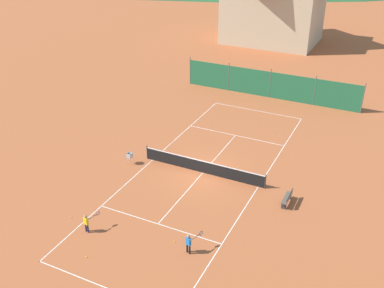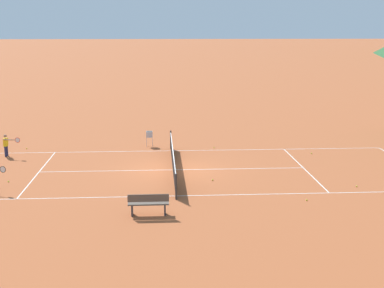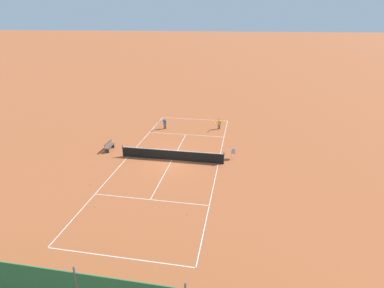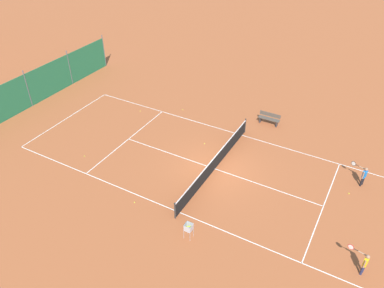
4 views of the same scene
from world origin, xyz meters
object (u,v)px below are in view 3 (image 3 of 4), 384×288
(tennis_ball_far_corner, at_px, (145,167))
(tennis_ball_mid_court, at_px, (91,184))
(tennis_ball_near_corner, at_px, (234,132))
(tennis_ball_by_net_left, at_px, (210,123))
(tennis_ball_service_box, at_px, (188,214))
(courtside_bench, at_px, (109,146))
(tennis_ball_alley_left, at_px, (222,178))
(player_near_baseline, at_px, (164,123))
(player_near_service, at_px, (219,123))
(tennis_net, at_px, (172,155))
(tennis_ball_by_net_right, at_px, (173,130))
(tennis_ball_alley_right, at_px, (95,206))
(ball_hopper, at_px, (233,152))

(tennis_ball_far_corner, distance_m, tennis_ball_mid_court, 4.63)
(tennis_ball_mid_court, xyz_separation_m, tennis_ball_near_corner, (-10.09, -13.34, 0.00))
(tennis_ball_far_corner, height_order, tennis_ball_by_net_left, same)
(tennis_ball_far_corner, height_order, tennis_ball_mid_court, same)
(tennis_ball_service_box, distance_m, courtside_bench, 12.70)
(tennis_ball_alley_left, bearing_deg, tennis_ball_service_box, 71.07)
(player_near_baseline, relative_size, tennis_ball_near_corner, 18.83)
(player_near_service, relative_size, tennis_ball_far_corner, 18.09)
(player_near_service, relative_size, tennis_ball_mid_court, 18.09)
(tennis_net, relative_size, player_near_baseline, 7.39)
(player_near_service, xyz_separation_m, tennis_ball_by_net_left, (1.26, -1.78, -0.67))
(tennis_ball_far_corner, bearing_deg, tennis_net, -138.73)
(tennis_net, height_order, tennis_ball_service_box, tennis_net)
(tennis_ball_alley_left, xyz_separation_m, tennis_ball_mid_court, (9.71, 2.71, 0.00))
(player_near_service, height_order, tennis_ball_by_net_left, player_near_service)
(tennis_ball_by_net_right, distance_m, tennis_ball_alley_right, 15.33)
(player_near_service, bearing_deg, tennis_ball_by_net_left, -54.78)
(player_near_baseline, relative_size, tennis_ball_service_box, 18.83)
(ball_hopper, bearing_deg, tennis_ball_near_corner, -87.82)
(tennis_ball_service_box, bearing_deg, tennis_ball_mid_court, -17.20)
(courtside_bench, bearing_deg, tennis_ball_far_corner, 147.41)
(tennis_ball_far_corner, bearing_deg, tennis_ball_service_box, 129.41)
(tennis_ball_service_box, relative_size, tennis_ball_alley_right, 1.00)
(tennis_ball_by_net_right, xyz_separation_m, tennis_ball_service_box, (-4.54, 15.02, 0.00))
(player_near_service, bearing_deg, tennis_ball_far_corner, 63.30)
(tennis_ball_far_corner, distance_m, tennis_ball_near_corner, 12.12)
(tennis_ball_by_net_left, xyz_separation_m, courtside_bench, (8.40, 9.48, 0.42))
(tennis_ball_alley_right, relative_size, tennis_ball_near_corner, 1.00)
(tennis_net, bearing_deg, tennis_ball_near_corner, -121.66)
(tennis_ball_by_net_left, height_order, ball_hopper, ball_hopper)
(tennis_ball_far_corner, height_order, courtside_bench, courtside_bench)
(tennis_ball_by_net_left, bearing_deg, tennis_ball_near_corner, 141.33)
(tennis_ball_alley_left, bearing_deg, player_near_baseline, -54.18)
(tennis_ball_alley_left, relative_size, tennis_ball_by_net_right, 1.00)
(tennis_ball_alley_left, height_order, tennis_ball_mid_court, same)
(tennis_ball_service_box, distance_m, ball_hopper, 9.19)
(player_near_service, distance_m, player_near_baseline, 6.14)
(tennis_ball_service_box, height_order, tennis_ball_mid_court, same)
(tennis_net, distance_m, tennis_ball_by_net_left, 10.76)
(tennis_ball_mid_court, bearing_deg, player_near_service, -120.95)
(tennis_net, relative_size, tennis_ball_alley_left, 139.09)
(player_near_service, distance_m, tennis_ball_service_box, 16.43)
(tennis_net, bearing_deg, tennis_ball_far_corner, 41.27)
(player_near_service, bearing_deg, tennis_net, 69.31)
(tennis_ball_far_corner, xyz_separation_m, courtside_bench, (4.38, -2.80, 0.42))
(tennis_ball_service_box, bearing_deg, tennis_ball_alley_right, 1.94)
(tennis_ball_far_corner, relative_size, ball_hopper, 0.07)
(tennis_ball_service_box, bearing_deg, courtside_bench, -43.32)
(player_near_baseline, relative_size, ball_hopper, 1.40)
(tennis_ball_alley_left, height_order, tennis_ball_by_net_left, same)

